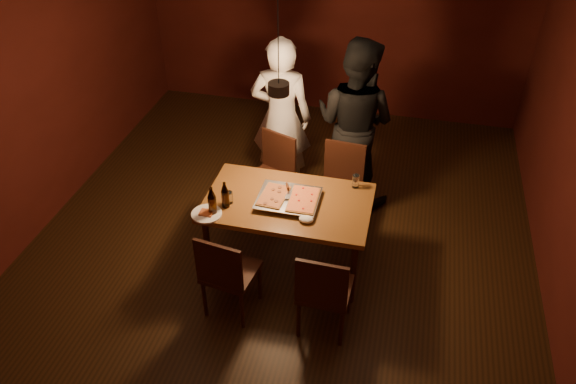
% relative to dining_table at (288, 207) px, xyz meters
% --- Properties ---
extents(room_shell, '(6.00, 6.00, 6.00)m').
position_rel_dining_table_xyz_m(room_shell, '(-0.13, 0.21, 0.72)').
color(room_shell, '#321D0D').
rests_on(room_shell, ground).
extents(dining_table, '(1.50, 0.90, 0.75)m').
position_rel_dining_table_xyz_m(dining_table, '(0.00, 0.00, 0.00)').
color(dining_table, brown).
rests_on(dining_table, floor).
extents(chair_far_left, '(0.55, 0.55, 0.49)m').
position_rel_dining_table_xyz_m(chair_far_left, '(-0.35, 0.80, -0.14)').
color(chair_far_left, '#38190F').
rests_on(chair_far_left, floor).
extents(chair_far_right, '(0.45, 0.45, 0.49)m').
position_rel_dining_table_xyz_m(chair_far_right, '(0.38, 0.77, -0.14)').
color(chair_far_right, '#38190F').
rests_on(chair_far_right, floor).
extents(chair_near_left, '(0.48, 0.48, 0.49)m').
position_rel_dining_table_xyz_m(chair_near_left, '(-0.35, -0.76, -0.14)').
color(chair_near_left, '#38190F').
rests_on(chair_near_left, floor).
extents(chair_near_right, '(0.43, 0.43, 0.49)m').
position_rel_dining_table_xyz_m(chair_near_right, '(0.48, -0.77, -0.14)').
color(chair_near_right, '#38190F').
rests_on(chair_near_right, floor).
extents(pizza_tray, '(0.57, 0.47, 0.05)m').
position_rel_dining_table_xyz_m(pizza_tray, '(0.01, -0.01, 0.10)').
color(pizza_tray, silver).
rests_on(pizza_tray, dining_table).
extents(pizza_meat, '(0.25, 0.37, 0.02)m').
position_rel_dining_table_xyz_m(pizza_meat, '(-0.13, -0.02, 0.13)').
color(pizza_meat, maroon).
rests_on(pizza_meat, pizza_tray).
extents(pizza_cheese, '(0.26, 0.40, 0.02)m').
position_rel_dining_table_xyz_m(pizza_cheese, '(0.14, -0.02, 0.13)').
color(pizza_cheese, gold).
rests_on(pizza_cheese, pizza_tray).
extents(spatula, '(0.17, 0.26, 0.04)m').
position_rel_dining_table_xyz_m(spatula, '(0.01, 0.01, 0.14)').
color(spatula, silver).
rests_on(spatula, pizza_tray).
extents(beer_bottle_a, '(0.07, 0.07, 0.28)m').
position_rel_dining_table_xyz_m(beer_bottle_a, '(-0.60, -0.33, 0.21)').
color(beer_bottle_a, black).
rests_on(beer_bottle_a, dining_table).
extents(beer_bottle_b, '(0.07, 0.07, 0.26)m').
position_rel_dining_table_xyz_m(beer_bottle_b, '(-0.52, -0.21, 0.20)').
color(beer_bottle_b, black).
rests_on(beer_bottle_b, dining_table).
extents(water_glass_left, '(0.07, 0.07, 0.11)m').
position_rel_dining_table_xyz_m(water_glass_left, '(-0.51, -0.15, 0.13)').
color(water_glass_left, silver).
rests_on(water_glass_left, dining_table).
extents(water_glass_right, '(0.06, 0.06, 0.13)m').
position_rel_dining_table_xyz_m(water_glass_right, '(0.56, 0.35, 0.14)').
color(water_glass_right, silver).
rests_on(water_glass_right, dining_table).
extents(plate_slice, '(0.27, 0.27, 0.03)m').
position_rel_dining_table_xyz_m(plate_slice, '(-0.65, -0.36, 0.08)').
color(plate_slice, white).
rests_on(plate_slice, dining_table).
extents(napkin, '(0.13, 0.10, 0.05)m').
position_rel_dining_table_xyz_m(napkin, '(0.22, -0.25, 0.10)').
color(napkin, white).
rests_on(napkin, dining_table).
extents(diner_white, '(0.68, 0.46, 1.80)m').
position_rel_dining_table_xyz_m(diner_white, '(-0.36, 1.21, 0.22)').
color(diner_white, white).
rests_on(diner_white, floor).
extents(diner_dark, '(1.09, 0.97, 1.85)m').
position_rel_dining_table_xyz_m(diner_dark, '(0.42, 1.24, 0.25)').
color(diner_dark, black).
rests_on(diner_dark, floor).
extents(pendant_lamp, '(0.18, 0.18, 1.10)m').
position_rel_dining_table_xyz_m(pendant_lamp, '(-0.13, 0.21, 1.08)').
color(pendant_lamp, black).
rests_on(pendant_lamp, ceiling).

